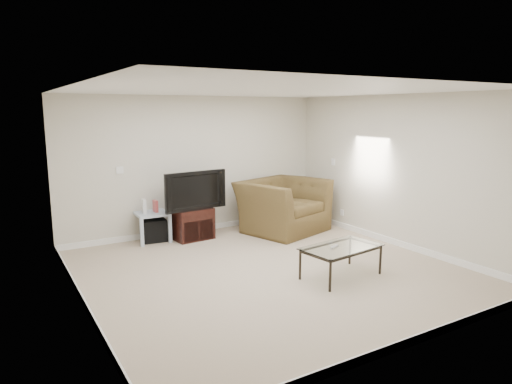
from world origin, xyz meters
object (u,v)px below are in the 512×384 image
side_table (152,227)px  subwoofer (154,230)px  tv_stand (193,224)px  coffee_table (341,262)px  recliner (283,197)px  television (193,190)px

side_table → subwoofer: size_ratio=1.35×
tv_stand → coffee_table: tv_stand is taller
side_table → coffee_table: 3.42m
tv_stand → side_table: tv_stand is taller
side_table → recliner: size_ratio=0.36×
television → coffee_table: 2.99m
tv_stand → recliner: (1.68, -0.35, 0.37)m
side_table → recliner: recliner is taller
television → side_table: 0.95m
side_table → subwoofer: bearing=31.2°
coffee_table → recliner: bearing=74.3°
subwoofer → recliner: 2.42m
subwoofer → coffee_table: bearing=-61.7°
coffee_table → television: bearing=110.0°
television → side_table: size_ratio=2.02×
tv_stand → recliner: recliner is taller
tv_stand → subwoofer: size_ratio=1.66×
tv_stand → coffee_table: bearing=-75.8°
tv_stand → subwoofer: tv_stand is taller
television → coffee_table: bearing=-77.1°
television → recliner: size_ratio=0.73×
tv_stand → side_table: (-0.66, 0.23, -0.02)m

